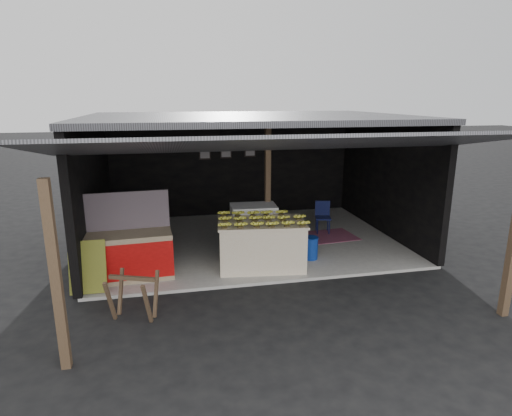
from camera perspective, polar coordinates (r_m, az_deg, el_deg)
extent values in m
plane|color=black|center=(8.18, 2.59, -10.10)|extent=(80.00, 80.00, 0.00)
cube|color=gray|center=(10.43, -0.88, -4.35)|extent=(7.00, 5.00, 0.06)
cube|color=black|center=(12.48, -3.15, 5.78)|extent=(7.00, 0.15, 2.90)
cube|color=black|center=(9.99, -21.03, 2.62)|extent=(0.15, 5.00, 2.90)
cube|color=black|center=(11.25, 16.90, 4.21)|extent=(0.15, 5.00, 2.90)
cube|color=#232326|center=(9.88, -0.95, 11.95)|extent=(7.20, 5.20, 0.12)
cube|color=#232326|center=(6.55, 4.97, 8.56)|extent=(7.40, 2.47, 0.48)
cube|color=#4F3927|center=(9.54, 1.56, 2.92)|extent=(0.12, 0.12, 2.85)
cube|color=#4F3927|center=(5.87, -25.12, -8.46)|extent=(0.12, 0.12, 2.50)
cube|color=silver|center=(8.65, 0.74, -4.98)|extent=(1.79, 1.21, 0.92)
cube|color=silver|center=(8.50, 0.75, -1.92)|extent=(1.85, 1.27, 0.04)
cube|color=white|center=(9.40, -0.33, -2.82)|extent=(1.01, 0.71, 1.08)
cube|color=navy|center=(9.07, 0.11, -3.11)|extent=(0.76, 0.06, 0.33)
cube|color=#B21414|center=(9.19, 0.11, -5.37)|extent=(0.49, 0.04, 0.11)
cube|color=#998466|center=(8.48, -16.44, -6.11)|extent=(1.61, 0.78, 0.88)
cube|color=#B40C0C|center=(8.15, -16.61, -6.98)|extent=(1.57, 0.12, 0.69)
cube|color=white|center=(8.14, -16.61, -7.00)|extent=(0.53, 0.04, 0.18)
cube|color=#1B1D51|center=(8.52, -16.69, -0.31)|extent=(1.57, 0.15, 0.74)
cube|color=black|center=(8.10, -21.55, -7.35)|extent=(0.62, 0.27, 0.92)
cube|color=#4F3927|center=(7.08, -18.88, -11.68)|extent=(0.15, 0.28, 0.73)
cube|color=#4F3927|center=(6.83, -14.32, -12.30)|extent=(0.15, 0.28, 0.73)
cube|color=#4F3927|center=(7.36, -17.59, -10.51)|extent=(0.15, 0.28, 0.73)
cube|color=#4F3927|center=(7.13, -13.19, -11.05)|extent=(0.15, 0.28, 0.73)
cube|color=#4F3927|center=(6.96, -16.21, -8.97)|extent=(0.72, 0.32, 0.06)
cylinder|color=navy|center=(9.21, 7.29, -5.39)|extent=(0.31, 0.31, 0.45)
cylinder|color=#0A0F39|center=(10.85, 8.19, -2.50)|extent=(0.03, 0.03, 0.39)
cylinder|color=#0A0F39|center=(10.88, 9.74, -2.50)|extent=(0.03, 0.03, 0.39)
cylinder|color=#0A0F39|center=(11.13, 8.03, -2.05)|extent=(0.03, 0.03, 0.39)
cylinder|color=#0A0F39|center=(11.16, 9.54, -2.06)|extent=(0.03, 0.03, 0.39)
cube|color=#0A0F39|center=(10.95, 8.92, -1.29)|extent=(0.45, 0.45, 0.04)
cube|color=#0A0F39|center=(11.06, 8.85, -0.05)|extent=(0.37, 0.13, 0.40)
cube|color=maroon|center=(10.75, 9.14, -3.77)|extent=(1.58, 1.13, 0.01)
cube|color=black|center=(12.23, -6.84, 7.41)|extent=(0.32, 0.03, 0.42)
cube|color=#4C4C59|center=(12.21, -6.83, 7.40)|extent=(0.26, 0.02, 0.34)
cube|color=black|center=(12.29, -4.04, 7.61)|extent=(0.32, 0.03, 0.42)
cube|color=#4C4C59|center=(12.27, -4.02, 7.59)|extent=(0.26, 0.02, 0.34)
cube|color=black|center=(12.41, -0.81, 7.80)|extent=(0.32, 0.03, 0.42)
cube|color=#4C4C59|center=(12.39, -0.79, 7.79)|extent=(0.26, 0.02, 0.34)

